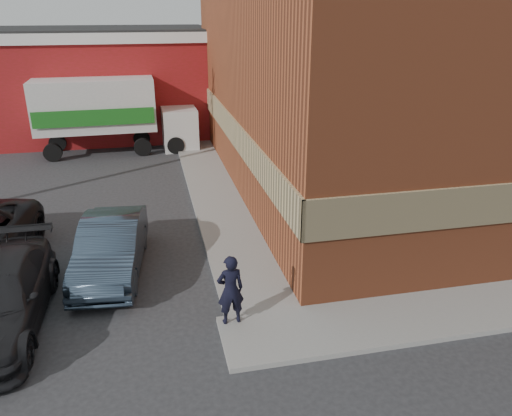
{
  "coord_description": "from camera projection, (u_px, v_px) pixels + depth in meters",
  "views": [
    {
      "loc": [
        -1.68,
        -9.48,
        6.62
      ],
      "look_at": [
        0.92,
        2.23,
        1.77
      ],
      "focal_mm": 35.0,
      "sensor_mm": 36.0,
      "label": 1
    }
  ],
  "objects": [
    {
      "name": "sidewalk_west",
      "position": [
        211.0,
        186.0,
        19.65
      ],
      "size": [
        1.8,
        18.0,
        0.12
      ],
      "primitive_type": "cube",
      "color": "gray",
      "rests_on": "ground"
    },
    {
      "name": "ground",
      "position": [
        238.0,
        319.0,
        11.4
      ],
      "size": [
        90.0,
        90.0,
        0.0
      ],
      "primitive_type": "plane",
      "color": "#28282B",
      "rests_on": "ground"
    },
    {
      "name": "warehouse",
      "position": [
        63.0,
        82.0,
        27.25
      ],
      "size": [
        16.3,
        8.3,
        5.6
      ],
      "color": "maroon",
      "rests_on": "ground"
    },
    {
      "name": "box_truck",
      "position": [
        111.0,
        111.0,
        23.68
      ],
      "size": [
        7.21,
        2.34,
        3.54
      ],
      "rotation": [
        0.0,
        0.0,
        0.02
      ],
      "color": "silver",
      "rests_on": "ground"
    },
    {
      "name": "man",
      "position": [
        230.0,
        290.0,
        10.79
      ],
      "size": [
        0.63,
        0.44,
        1.63
      ],
      "primitive_type": "imported",
      "rotation": [
        0.0,
        0.0,
        3.23
      ],
      "color": "black",
      "rests_on": "sidewalk_south"
    },
    {
      "name": "sedan",
      "position": [
        111.0,
        247.0,
        13.18
      ],
      "size": [
        1.96,
        4.52,
        1.45
      ],
      "primitive_type": "imported",
      "rotation": [
        0.0,
        0.0,
        -0.1
      ],
      "color": "#2F3E4E",
      "rests_on": "ground"
    },
    {
      "name": "brick_building",
      "position": [
        408.0,
        60.0,
        19.49
      ],
      "size": [
        14.25,
        18.25,
        9.36
      ],
      "color": "brown",
      "rests_on": "ground"
    }
  ]
}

